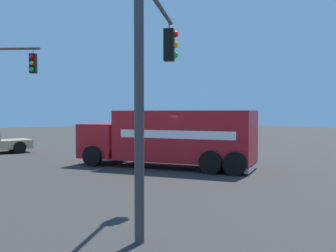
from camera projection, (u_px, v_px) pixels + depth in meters
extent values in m
plane|color=#33302D|center=(176.00, 166.00, 18.45)|extent=(100.00, 100.00, 0.00)
cube|color=#AD141E|center=(184.00, 136.00, 17.90)|extent=(6.90, 4.95, 2.37)
cube|color=#AD141E|center=(105.00, 140.00, 19.57)|extent=(2.75, 2.98, 1.70)
cube|color=black|center=(91.00, 133.00, 19.88)|extent=(0.94, 1.86, 0.88)
cube|color=#B2B2B7|center=(251.00, 168.00, 16.76)|extent=(1.17, 2.17, 0.21)
cube|color=white|center=(175.00, 135.00, 16.78)|extent=(4.94, 2.35, 0.36)
cube|color=white|center=(192.00, 132.00, 19.02)|extent=(4.94, 2.35, 0.36)
cylinder|color=black|center=(92.00, 156.00, 18.43)|extent=(1.02, 0.68, 1.00)
cylinder|color=black|center=(118.00, 151.00, 20.72)|extent=(1.02, 0.68, 1.00)
cylinder|color=black|center=(211.00, 162.00, 16.17)|extent=(1.02, 0.68, 1.00)
cylinder|color=black|center=(225.00, 156.00, 18.46)|extent=(1.02, 0.68, 1.00)
cylinder|color=black|center=(235.00, 164.00, 15.77)|extent=(1.02, 0.68, 1.00)
cylinder|color=black|center=(246.00, 157.00, 18.06)|extent=(1.02, 0.68, 1.00)
cylinder|color=#38383D|center=(0.00, 49.00, 18.56)|extent=(2.99, 2.91, 0.12)
cylinder|color=#38383D|center=(33.00, 51.00, 18.46)|extent=(0.03, 0.03, 0.25)
cube|color=black|center=(33.00, 63.00, 18.48)|extent=(0.42, 0.42, 0.95)
sphere|color=red|center=(31.00, 56.00, 18.29)|extent=(0.20, 0.20, 0.20)
sphere|color=#EFA314|center=(32.00, 63.00, 18.30)|extent=(0.20, 0.20, 0.20)
sphere|color=#19CC4C|center=(32.00, 69.00, 18.31)|extent=(0.20, 0.20, 0.20)
cylinder|color=#38383D|center=(139.00, 104.00, 7.62)|extent=(0.20, 0.20, 5.64)
cylinder|color=#38383D|center=(158.00, 4.00, 9.59)|extent=(2.71, 3.35, 0.12)
cylinder|color=#38383D|center=(169.00, 25.00, 11.32)|extent=(0.03, 0.03, 0.25)
cube|color=black|center=(169.00, 45.00, 11.34)|extent=(0.42, 0.42, 0.95)
sphere|color=red|center=(175.00, 34.00, 11.30)|extent=(0.20, 0.20, 0.20)
sphere|color=#EFA314|center=(175.00, 45.00, 11.31)|extent=(0.20, 0.20, 0.20)
sphere|color=#19CC4C|center=(175.00, 55.00, 11.32)|extent=(0.20, 0.20, 0.20)
cube|color=tan|center=(14.00, 144.00, 24.92)|extent=(2.14, 2.18, 0.55)
cylinder|color=black|center=(20.00, 147.00, 24.19)|extent=(0.31, 0.78, 0.76)
cylinder|color=black|center=(11.00, 145.00, 25.80)|extent=(0.31, 0.78, 0.76)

